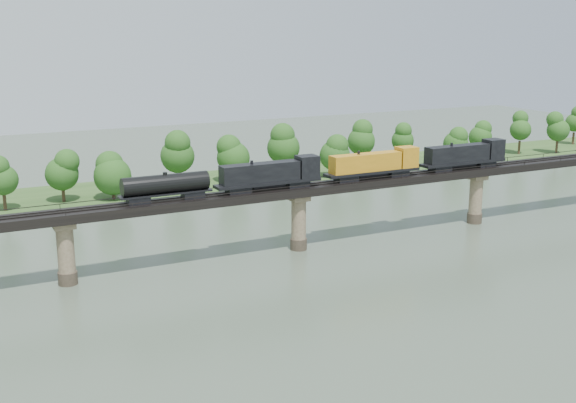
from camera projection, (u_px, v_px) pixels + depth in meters
name	position (u px, v px, depth m)	size (l,w,h in m)	color
ground	(395.00, 306.00, 102.43)	(400.00, 400.00, 0.00)	#3B493A
far_bank	(196.00, 185.00, 176.17)	(300.00, 24.00, 1.60)	#2A481C
bridge	(299.00, 220.00, 127.23)	(236.00, 30.00, 11.50)	#473A2D
bridge_superstructure	(299.00, 185.00, 125.73)	(220.00, 4.90, 0.75)	black
far_treeline	(167.00, 159.00, 166.82)	(289.06, 17.54, 13.60)	#382619
freight_train	(340.00, 168.00, 128.80)	(77.15, 3.01, 5.31)	black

